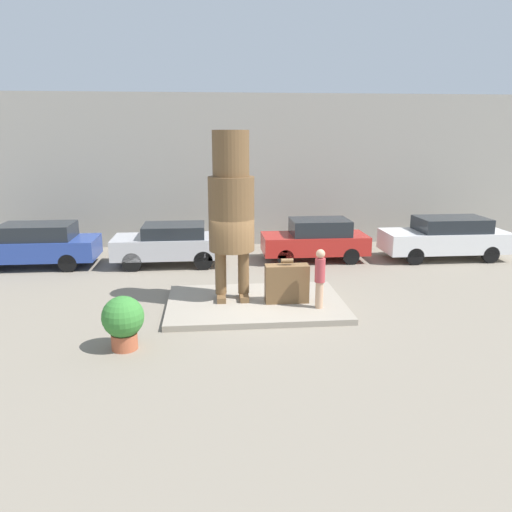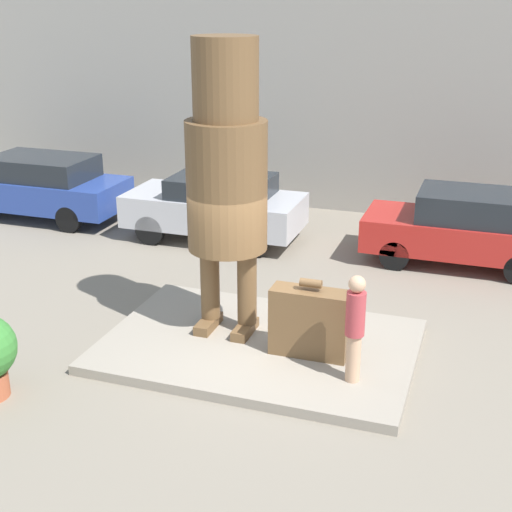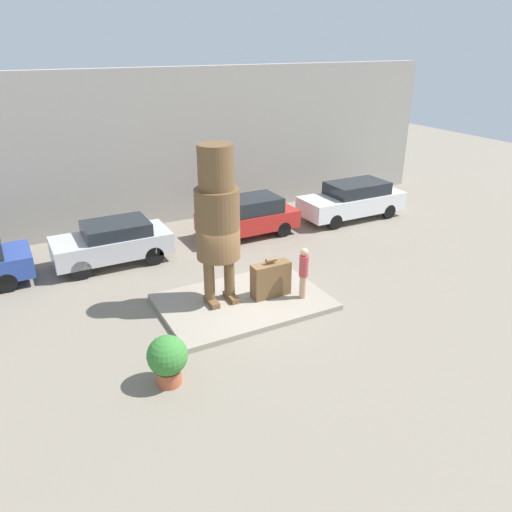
{
  "view_description": "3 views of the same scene",
  "coord_description": "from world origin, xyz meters",
  "px_view_note": "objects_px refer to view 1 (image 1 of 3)",
  "views": [
    {
      "loc": [
        -1.26,
        -13.39,
        4.8
      ],
      "look_at": [
        0.03,
        0.22,
        1.43
      ],
      "focal_mm": 35.0,
      "sensor_mm": 36.0,
      "label": 1
    },
    {
      "loc": [
        3.29,
        -9.79,
        5.49
      ],
      "look_at": [
        -0.0,
        -0.16,
        1.7
      ],
      "focal_mm": 50.0,
      "sensor_mm": 36.0,
      "label": 2
    },
    {
      "loc": [
        -5.93,
        -12.0,
        7.47
      ],
      "look_at": [
        0.34,
        -0.18,
        1.61
      ],
      "focal_mm": 35.0,
      "sensor_mm": 36.0,
      "label": 3
    }
  ],
  "objects_px": {
    "statue_figure": "(231,203)",
    "tourist": "(320,276)",
    "parked_car_red": "(316,239)",
    "parked_car_blue": "(34,244)",
    "planter_pot": "(123,320)",
    "parked_car_silver": "(170,243)",
    "giant_suitcase": "(287,283)",
    "parked_car_white": "(446,237)"
  },
  "relations": [
    {
      "from": "parked_car_silver",
      "to": "planter_pot",
      "type": "distance_m",
      "value": 7.54
    },
    {
      "from": "giant_suitcase",
      "to": "parked_car_blue",
      "type": "distance_m",
      "value": 10.03
    },
    {
      "from": "parked_car_white",
      "to": "statue_figure",
      "type": "bearing_deg",
      "value": 28.08
    },
    {
      "from": "parked_car_red",
      "to": "planter_pot",
      "type": "height_order",
      "value": "parked_car_red"
    },
    {
      "from": "statue_figure",
      "to": "parked_car_blue",
      "type": "distance_m",
      "value": 8.76
    },
    {
      "from": "parked_car_red",
      "to": "parked_car_blue",
      "type": "bearing_deg",
      "value": 0.15
    },
    {
      "from": "giant_suitcase",
      "to": "parked_car_silver",
      "type": "bearing_deg",
      "value": 125.32
    },
    {
      "from": "giant_suitcase",
      "to": "planter_pot",
      "type": "distance_m",
      "value": 4.79
    },
    {
      "from": "statue_figure",
      "to": "tourist",
      "type": "bearing_deg",
      "value": -23.79
    },
    {
      "from": "statue_figure",
      "to": "giant_suitcase",
      "type": "distance_m",
      "value": 2.72
    },
    {
      "from": "tourist",
      "to": "parked_car_silver",
      "type": "relative_size",
      "value": 0.4
    },
    {
      "from": "parked_car_blue",
      "to": "planter_pot",
      "type": "height_order",
      "value": "parked_car_blue"
    },
    {
      "from": "parked_car_blue",
      "to": "planter_pot",
      "type": "bearing_deg",
      "value": 120.02
    },
    {
      "from": "parked_car_silver",
      "to": "parked_car_red",
      "type": "xyz_separation_m",
      "value": [
        5.55,
        0.18,
        0.0
      ]
    },
    {
      "from": "parked_car_red",
      "to": "planter_pot",
      "type": "relative_size",
      "value": 3.19
    },
    {
      "from": "tourist",
      "to": "giant_suitcase",
      "type": "bearing_deg",
      "value": 144.49
    },
    {
      "from": "parked_car_white",
      "to": "planter_pot",
      "type": "xyz_separation_m",
      "value": [
        -11.16,
        -7.45,
        -0.16
      ]
    },
    {
      "from": "statue_figure",
      "to": "planter_pot",
      "type": "distance_m",
      "value": 4.48
    },
    {
      "from": "giant_suitcase",
      "to": "planter_pot",
      "type": "relative_size",
      "value": 1.01
    },
    {
      "from": "parked_car_white",
      "to": "planter_pot",
      "type": "relative_size",
      "value": 3.81
    },
    {
      "from": "giant_suitcase",
      "to": "parked_car_red",
      "type": "bearing_deg",
      "value": 69.65
    },
    {
      "from": "statue_figure",
      "to": "tourist",
      "type": "distance_m",
      "value": 3.14
    },
    {
      "from": "tourist",
      "to": "planter_pot",
      "type": "distance_m",
      "value": 5.28
    },
    {
      "from": "parked_car_silver",
      "to": "parked_car_red",
      "type": "distance_m",
      "value": 5.55
    },
    {
      "from": "statue_figure",
      "to": "giant_suitcase",
      "type": "bearing_deg",
      "value": -16.46
    },
    {
      "from": "statue_figure",
      "to": "parked_car_blue",
      "type": "relative_size",
      "value": 1.01
    },
    {
      "from": "parked_car_silver",
      "to": "giant_suitcase",
      "type": "bearing_deg",
      "value": 125.32
    },
    {
      "from": "parked_car_blue",
      "to": "parked_car_silver",
      "type": "distance_m",
      "value": 4.96
    },
    {
      "from": "statue_figure",
      "to": "parked_car_white",
      "type": "height_order",
      "value": "statue_figure"
    },
    {
      "from": "parked_car_blue",
      "to": "planter_pot",
      "type": "relative_size",
      "value": 3.72
    },
    {
      "from": "tourist",
      "to": "statue_figure",
      "type": "bearing_deg",
      "value": 156.21
    },
    {
      "from": "parked_car_red",
      "to": "parked_car_silver",
      "type": "bearing_deg",
      "value": 1.9
    },
    {
      "from": "parked_car_blue",
      "to": "giant_suitcase",
      "type": "bearing_deg",
      "value": 148.53
    },
    {
      "from": "statue_figure",
      "to": "giant_suitcase",
      "type": "height_order",
      "value": "statue_figure"
    },
    {
      "from": "parked_car_silver",
      "to": "parked_car_white",
      "type": "relative_size",
      "value": 0.85
    },
    {
      "from": "statue_figure",
      "to": "parked_car_silver",
      "type": "bearing_deg",
      "value": 114.25
    },
    {
      "from": "parked_car_blue",
      "to": "parked_car_silver",
      "type": "xyz_separation_m",
      "value": [
        4.95,
        -0.16,
        -0.02
      ]
    },
    {
      "from": "parked_car_silver",
      "to": "planter_pot",
      "type": "height_order",
      "value": "parked_car_silver"
    },
    {
      "from": "statue_figure",
      "to": "planter_pot",
      "type": "relative_size",
      "value": 3.77
    },
    {
      "from": "parked_car_blue",
      "to": "parked_car_silver",
      "type": "relative_size",
      "value": 1.14
    },
    {
      "from": "giant_suitcase",
      "to": "statue_figure",
      "type": "bearing_deg",
      "value": 163.54
    },
    {
      "from": "planter_pot",
      "to": "parked_car_white",
      "type": "bearing_deg",
      "value": 33.73
    }
  ]
}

